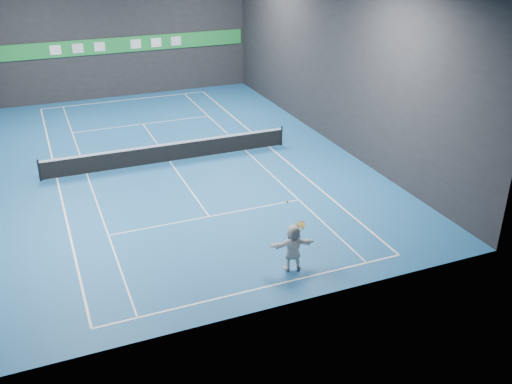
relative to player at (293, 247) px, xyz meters
name	(u,v)px	position (x,y,z in m)	size (l,w,h in m)	color
ground	(170,162)	(-1.49, 11.22, -0.87)	(26.00, 26.00, 0.00)	#19558E
wall_back	(116,30)	(-1.49, 24.22, 3.63)	(18.00, 0.10, 9.00)	black
wall_front	(276,177)	(-1.49, -1.78, 3.63)	(18.00, 0.10, 9.00)	black
wall_right	(331,58)	(7.51, 11.22, 3.63)	(0.10, 26.00, 9.00)	black
baseline_near	(261,288)	(-1.49, -0.67, -0.86)	(10.98, 0.08, 0.01)	white
baseline_far	(126,100)	(-1.49, 23.11, -0.86)	(10.98, 0.08, 0.01)	white
sideline_doubles_left	(57,179)	(-6.98, 11.22, -0.86)	(0.08, 23.78, 0.01)	white
sideline_doubles_right	(269,147)	(4.00, 11.22, -0.86)	(0.08, 23.78, 0.01)	white
sideline_singles_left	(87,174)	(-5.60, 11.22, -0.86)	(0.06, 23.78, 0.01)	white
sideline_singles_right	(246,151)	(2.62, 11.22, -0.86)	(0.06, 23.78, 0.01)	white
service_line_near	(209,217)	(-1.49, 4.82, -0.86)	(8.23, 0.06, 0.01)	white
service_line_far	(143,124)	(-1.49, 17.62, -0.86)	(8.23, 0.06, 0.01)	white
center_service_line	(170,162)	(-1.49, 11.22, -0.86)	(0.06, 12.80, 0.01)	white
player	(293,247)	(0.00, 0.00, 0.00)	(1.61, 0.51, 1.74)	silver
tennis_ball	(287,202)	(-0.24, 0.05, 1.78)	(0.07, 0.07, 0.07)	#B7D523
tennis_net	(169,152)	(-1.49, 11.22, -0.33)	(12.50, 0.10, 1.07)	black
sponsor_banner	(118,45)	(-1.49, 24.16, 2.63)	(17.64, 0.11, 1.00)	#1F913B
tennis_racket	(301,225)	(0.31, 0.05, 0.79)	(0.43, 0.42, 0.40)	#B21B12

